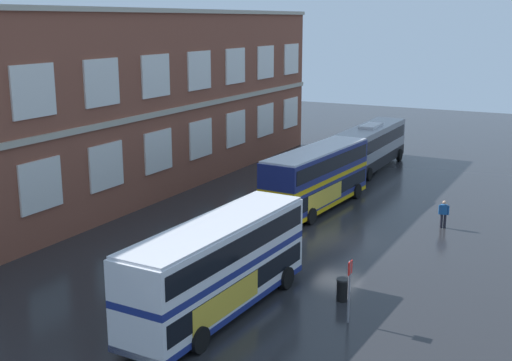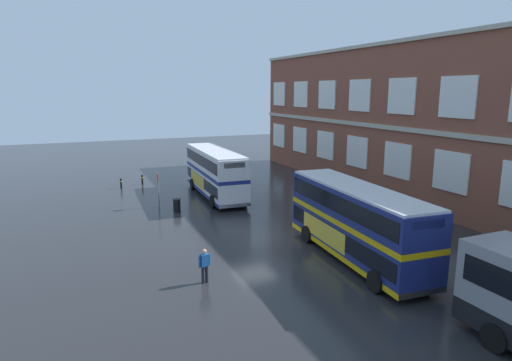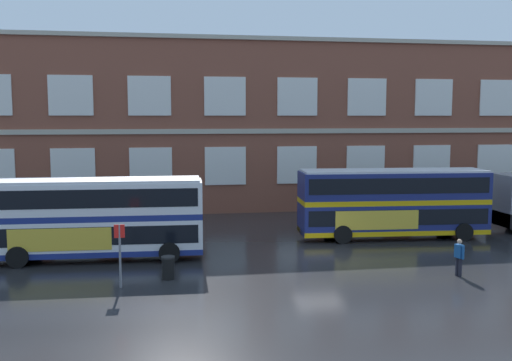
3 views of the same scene
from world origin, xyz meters
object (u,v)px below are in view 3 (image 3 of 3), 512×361
object	(u,v)px
waiting_passenger	(459,256)
station_litter_bin	(168,268)
double_decker_near	(92,217)
double_decker_middle	(393,202)
bus_stand_flag	(120,250)

from	to	relation	value
waiting_passenger	station_litter_bin	bearing A→B (deg)	172.70
double_decker_near	station_litter_bin	world-z (taller)	double_decker_near
double_decker_middle	double_decker_near	bearing A→B (deg)	-171.65
bus_stand_flag	station_litter_bin	bearing A→B (deg)	26.17
waiting_passenger	bus_stand_flag	world-z (taller)	bus_stand_flag
double_decker_near	waiting_passenger	world-z (taller)	double_decker_near
bus_stand_flag	double_decker_middle	bearing A→B (deg)	26.91
double_decker_middle	station_litter_bin	world-z (taller)	double_decker_middle
bus_stand_flag	station_litter_bin	xyz separation A→B (m)	(2.00, 0.98, -1.12)
waiting_passenger	bus_stand_flag	bearing A→B (deg)	177.41
bus_stand_flag	station_litter_bin	world-z (taller)	bus_stand_flag
double_decker_near	double_decker_middle	xyz separation A→B (m)	(16.97, 2.49, 0.00)
double_decker_near	waiting_passenger	bearing A→B (deg)	-19.64
bus_stand_flag	waiting_passenger	bearing A→B (deg)	-2.59
station_litter_bin	bus_stand_flag	bearing A→B (deg)	-153.83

